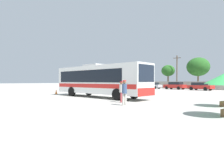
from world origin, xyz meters
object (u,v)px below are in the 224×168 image
passenger_waiting_on_apron (124,91)px  parked_car_second_red (175,85)px  roadside_tree_left (168,71)px  parked_car_leftmost_silver (152,85)px  attendant_by_bus_door (121,90)px  parked_car_third_red (200,86)px  roadside_tree_midleft (198,67)px  utility_pole_near (177,71)px  coach_bus_white_red (99,79)px  traffic_cone_on_apron (56,92)px

passenger_waiting_on_apron → parked_car_second_red: 29.41m
roadside_tree_left → parked_car_leftmost_silver: bearing=-83.4°
attendant_by_bus_door → parked_car_third_red: bearing=101.9°
passenger_waiting_on_apron → parked_car_leftmost_silver: (-17.62, 26.15, -0.24)m
passenger_waiting_on_apron → roadside_tree_midleft: size_ratio=0.24×
utility_pole_near → roadside_tree_left: utility_pole_near is taller
attendant_by_bus_door → parked_car_second_red: attendant_by_bus_door is taller
utility_pole_near → roadside_tree_midleft: size_ratio=1.07×
attendant_by_bus_door → utility_pole_near: bearing=113.8°
parked_car_third_red → utility_pole_near: utility_pole_near is taller
coach_bus_white_red → parked_car_second_red: 24.49m
parked_car_third_red → roadside_tree_left: size_ratio=0.77×
parked_car_leftmost_silver → roadside_tree_left: roadside_tree_left is taller
parked_car_second_red → roadside_tree_left: 10.23m
coach_bus_white_red → parked_car_leftmost_silver: bearing=114.9°
passenger_waiting_on_apron → roadside_tree_left: 38.83m
traffic_cone_on_apron → attendant_by_bus_door: bearing=-1.8°
parked_car_third_red → roadside_tree_midleft: size_ratio=0.61×
parked_car_third_red → utility_pole_near: size_ratio=0.57×
parked_car_second_red → parked_car_third_red: 5.32m
parked_car_third_red → attendant_by_bus_door: bearing=-78.1°
coach_bus_white_red → utility_pole_near: bearing=106.3°
coach_bus_white_red → roadside_tree_midleft: roadside_tree_midleft is taller
parked_car_leftmost_silver → roadside_tree_left: 8.66m
attendant_by_bus_door → passenger_waiting_on_apron: passenger_waiting_on_apron is taller
passenger_waiting_on_apron → traffic_cone_on_apron: 14.28m
parked_car_second_red → roadside_tree_midleft: 11.00m
parked_car_third_red → traffic_cone_on_apron: bearing=-106.2°
roadside_tree_midleft → parked_car_leftmost_silver: bearing=-117.1°
passenger_waiting_on_apron → utility_pole_near: bearing=115.2°
coach_bus_white_red → parked_car_leftmost_silver: (-10.81, 23.26, -1.12)m
parked_car_leftmost_silver → traffic_cone_on_apron: size_ratio=6.94×
coach_bus_white_red → parked_car_leftmost_silver: size_ratio=2.69×
passenger_waiting_on_apron → parked_car_third_red: 27.47m
utility_pole_near → traffic_cone_on_apron: utility_pole_near is taller
traffic_cone_on_apron → parked_car_second_red: bearing=85.5°
utility_pole_near → traffic_cone_on_apron: size_ratio=12.42×
passenger_waiting_on_apron → parked_car_leftmost_silver: passenger_waiting_on_apron is taller
parked_car_second_red → parked_car_third_red: size_ratio=0.98×
coach_bus_white_red → parked_car_second_red: coach_bus_white_red is taller
coach_bus_white_red → traffic_cone_on_apron: (-7.37, -1.31, -1.57)m
attendant_by_bus_door → roadside_tree_midleft: bearing=106.5°
parked_car_leftmost_silver → parked_car_second_red: size_ratio=1.00×
parked_car_third_red → parked_car_second_red: bearing=178.3°
utility_pole_near → parked_car_third_red: bearing=-37.9°
parked_car_second_red → traffic_cone_on_apron: (-1.97, -25.18, -0.50)m
attendant_by_bus_door → parked_car_third_red: 25.97m
utility_pole_near → roadside_tree_left: bearing=170.2°
roadside_tree_left → roadside_tree_midleft: 7.06m
roadside_tree_left → roadside_tree_midleft: roadside_tree_midleft is taller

